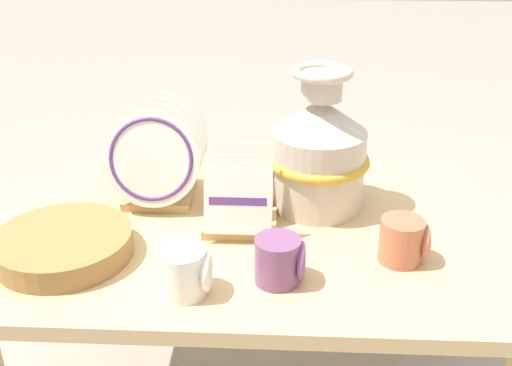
{
  "coord_description": "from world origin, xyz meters",
  "views": [
    {
      "loc": [
        0.06,
        -1.24,
        1.32
      ],
      "look_at": [
        0.0,
        0.0,
        0.71
      ],
      "focal_mm": 42.0,
      "sensor_mm": 36.0,
      "label": 1
    }
  ],
  "objects_px": {
    "dish_rack_square_plates": "(240,205)",
    "mug_terracotta_glaze": "(403,240)",
    "wicker_charger_stack": "(64,245)",
    "mug_plum_glaze": "(280,260)",
    "ceramic_vase": "(319,150)",
    "mug_cream_glaze": "(185,272)",
    "dish_rack_round_plates": "(157,161)"
  },
  "relations": [
    {
      "from": "dish_rack_square_plates",
      "to": "mug_cream_glaze",
      "type": "height_order",
      "value": "dish_rack_square_plates"
    },
    {
      "from": "dish_rack_square_plates",
      "to": "mug_cream_glaze",
      "type": "xyz_separation_m",
      "value": [
        -0.09,
        -0.27,
        -0.0
      ]
    },
    {
      "from": "mug_plum_glaze",
      "to": "mug_cream_glaze",
      "type": "height_order",
      "value": "same"
    },
    {
      "from": "mug_plum_glaze",
      "to": "mug_cream_glaze",
      "type": "relative_size",
      "value": 1.0
    },
    {
      "from": "mug_terracotta_glaze",
      "to": "mug_cream_glaze",
      "type": "relative_size",
      "value": 1.0
    },
    {
      "from": "mug_plum_glaze",
      "to": "mug_terracotta_glaze",
      "type": "xyz_separation_m",
      "value": [
        0.26,
        0.09,
        0.0
      ]
    },
    {
      "from": "mug_plum_glaze",
      "to": "mug_terracotta_glaze",
      "type": "relative_size",
      "value": 1.0
    },
    {
      "from": "ceramic_vase",
      "to": "mug_cream_glaze",
      "type": "height_order",
      "value": "ceramic_vase"
    },
    {
      "from": "dish_rack_square_plates",
      "to": "wicker_charger_stack",
      "type": "bearing_deg",
      "value": -157.62
    },
    {
      "from": "dish_rack_round_plates",
      "to": "mug_cream_glaze",
      "type": "relative_size",
      "value": 2.5
    },
    {
      "from": "ceramic_vase",
      "to": "mug_terracotta_glaze",
      "type": "height_order",
      "value": "ceramic_vase"
    },
    {
      "from": "dish_rack_square_plates",
      "to": "mug_terracotta_glaze",
      "type": "xyz_separation_m",
      "value": [
        0.36,
        -0.14,
        -0.0
      ]
    },
    {
      "from": "dish_rack_square_plates",
      "to": "mug_plum_glaze",
      "type": "bearing_deg",
      "value": -66.8
    },
    {
      "from": "wicker_charger_stack",
      "to": "mug_terracotta_glaze",
      "type": "height_order",
      "value": "mug_terracotta_glaze"
    },
    {
      "from": "ceramic_vase",
      "to": "mug_terracotta_glaze",
      "type": "relative_size",
      "value": 3.46
    },
    {
      "from": "dish_rack_square_plates",
      "to": "mug_terracotta_glaze",
      "type": "distance_m",
      "value": 0.38
    },
    {
      "from": "dish_rack_square_plates",
      "to": "mug_plum_glaze",
      "type": "xyz_separation_m",
      "value": [
        0.1,
        -0.23,
        -0.0
      ]
    },
    {
      "from": "mug_terracotta_glaze",
      "to": "mug_plum_glaze",
      "type": "bearing_deg",
      "value": -161.28
    },
    {
      "from": "dish_rack_round_plates",
      "to": "wicker_charger_stack",
      "type": "distance_m",
      "value": 0.32
    },
    {
      "from": "wicker_charger_stack",
      "to": "dish_rack_square_plates",
      "type": "bearing_deg",
      "value": 22.38
    },
    {
      "from": "mug_plum_glaze",
      "to": "mug_terracotta_glaze",
      "type": "distance_m",
      "value": 0.28
    },
    {
      "from": "mug_terracotta_glaze",
      "to": "ceramic_vase",
      "type": "bearing_deg",
      "value": 125.34
    },
    {
      "from": "dish_rack_round_plates",
      "to": "mug_plum_glaze",
      "type": "xyz_separation_m",
      "value": [
        0.31,
        -0.34,
        -0.06
      ]
    },
    {
      "from": "ceramic_vase",
      "to": "dish_rack_square_plates",
      "type": "bearing_deg",
      "value": -149.37
    },
    {
      "from": "mug_plum_glaze",
      "to": "mug_terracotta_glaze",
      "type": "bearing_deg",
      "value": 18.72
    },
    {
      "from": "mug_plum_glaze",
      "to": "wicker_charger_stack",
      "type": "bearing_deg",
      "value": 171.38
    },
    {
      "from": "mug_plum_glaze",
      "to": "dish_rack_round_plates",
      "type": "bearing_deg",
      "value": 132.8
    },
    {
      "from": "dish_rack_square_plates",
      "to": "wicker_charger_stack",
      "type": "relative_size",
      "value": 0.63
    },
    {
      "from": "mug_plum_glaze",
      "to": "ceramic_vase",
      "type": "bearing_deg",
      "value": 75.25
    },
    {
      "from": "wicker_charger_stack",
      "to": "mug_plum_glaze",
      "type": "xyz_separation_m",
      "value": [
        0.47,
        -0.07,
        0.02
      ]
    },
    {
      "from": "mug_cream_glaze",
      "to": "mug_terracotta_glaze",
      "type": "bearing_deg",
      "value": 17.17
    },
    {
      "from": "mug_cream_glaze",
      "to": "wicker_charger_stack",
      "type": "bearing_deg",
      "value": 157.12
    }
  ]
}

